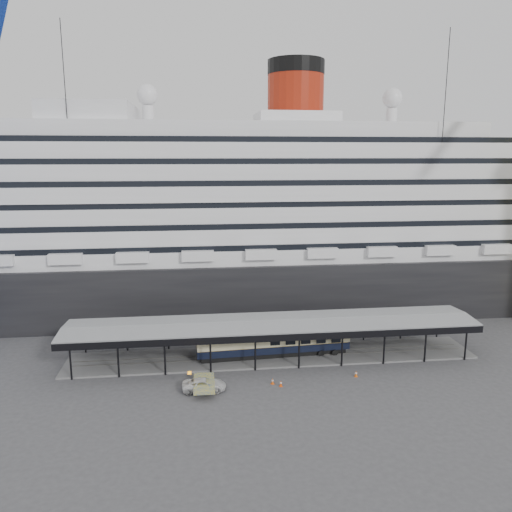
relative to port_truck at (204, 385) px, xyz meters
name	(u,v)px	position (x,y,z in m)	size (l,w,h in m)	color
ground	(278,372)	(9.60, 4.03, -0.72)	(200.00, 200.00, 0.00)	#3C3C3F
cruise_ship	(251,206)	(9.65, 36.03, 17.63)	(130.00, 30.00, 43.90)	black
platform_canopy	(273,341)	(9.60, 9.03, 1.64)	(56.00, 9.18, 5.30)	slate
port_truck	(204,385)	(0.00, 0.00, 0.00)	(2.39, 5.18, 1.44)	silver
pullman_carriage	(274,339)	(9.74, 9.03, 1.82)	(21.34, 4.01, 20.83)	black
traffic_cone_left	(273,381)	(8.35, 0.73, -0.34)	(0.51, 0.51, 0.76)	#E1530C
traffic_cone_mid	(281,383)	(9.25, -0.03, -0.33)	(0.44, 0.44, 0.78)	#D4440B
traffic_cone_right	(356,374)	(19.16, 1.53, -0.33)	(0.46, 0.46, 0.79)	#E45B0C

